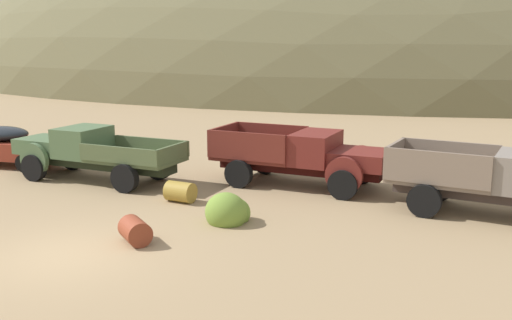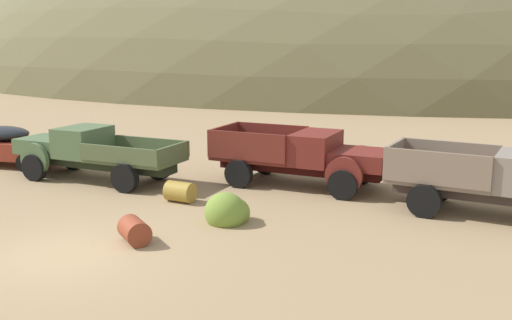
{
  "view_description": "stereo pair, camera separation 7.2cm",
  "coord_description": "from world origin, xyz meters",
  "px_view_note": "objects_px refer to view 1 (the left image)",
  "views": [
    {
      "loc": [
        9.2,
        -10.24,
        4.98
      ],
      "look_at": [
        1.85,
        7.19,
        1.06
      ],
      "focal_mm": 41.13,
      "sensor_mm": 36.0,
      "label": 1
    },
    {
      "loc": [
        9.26,
        -10.21,
        4.98
      ],
      "look_at": [
        1.85,
        7.19,
        1.06
      ],
      "focal_mm": 41.13,
      "sensor_mm": 36.0,
      "label": 2
    }
  ],
  "objects_px": {
    "truck_oxblood": "(311,157)",
    "oil_drum_foreground": "(180,192)",
    "oil_drum_tipped": "(135,231)",
    "car_rust_red": "(11,145)",
    "truck_weathered_green": "(85,152)"
  },
  "relations": [
    {
      "from": "car_rust_red",
      "to": "truck_weathered_green",
      "type": "height_order",
      "value": "truck_weathered_green"
    },
    {
      "from": "car_rust_red",
      "to": "oil_drum_tipped",
      "type": "xyz_separation_m",
      "value": [
        9.77,
        -5.74,
        -0.5
      ]
    },
    {
      "from": "truck_oxblood",
      "to": "oil_drum_foreground",
      "type": "xyz_separation_m",
      "value": [
        -3.15,
        -3.42,
        -0.7
      ]
    },
    {
      "from": "truck_weathered_green",
      "to": "oil_drum_foreground",
      "type": "bearing_deg",
      "value": 165.5
    },
    {
      "from": "oil_drum_foreground",
      "to": "oil_drum_tipped",
      "type": "bearing_deg",
      "value": -76.85
    },
    {
      "from": "oil_drum_tipped",
      "to": "oil_drum_foreground",
      "type": "distance_m",
      "value": 3.81
    },
    {
      "from": "car_rust_red",
      "to": "truck_oxblood",
      "type": "height_order",
      "value": "truck_oxblood"
    },
    {
      "from": "truck_oxblood",
      "to": "truck_weathered_green",
      "type": "bearing_deg",
      "value": -163.39
    },
    {
      "from": "truck_oxblood",
      "to": "oil_drum_foreground",
      "type": "bearing_deg",
      "value": -131.03
    },
    {
      "from": "car_rust_red",
      "to": "truck_weathered_green",
      "type": "distance_m",
      "value": 4.31
    },
    {
      "from": "oil_drum_tipped",
      "to": "oil_drum_foreground",
      "type": "height_order",
      "value": "oil_drum_foreground"
    },
    {
      "from": "truck_oxblood",
      "to": "oil_drum_foreground",
      "type": "relative_size",
      "value": 6.59
    },
    {
      "from": "truck_oxblood",
      "to": "car_rust_red",
      "type": "bearing_deg",
      "value": -171.76
    },
    {
      "from": "truck_weathered_green",
      "to": "truck_oxblood",
      "type": "relative_size",
      "value": 1.07
    },
    {
      "from": "truck_weathered_green",
      "to": "truck_oxblood",
      "type": "xyz_separation_m",
      "value": [
        7.82,
        2.08,
        0.03
      ]
    }
  ]
}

